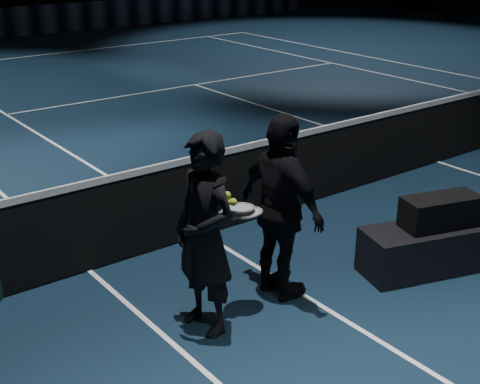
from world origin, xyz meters
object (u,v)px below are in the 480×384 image
object	(u,v)px
player_a	(205,235)
player_b	(282,209)
racket_bag	(440,211)
racket_upper	(240,208)
player_bench	(436,247)
racket_lower	(247,212)
tennis_balls	(229,200)

from	to	relation	value
player_a	player_b	distance (m)	0.85
racket_bag	player_a	xyz separation A→B (m)	(-2.42, 0.50, 0.25)
racket_upper	player_a	bearing A→B (deg)	-178.29
player_bench	racket_upper	size ratio (longest dim) A/B	2.25
player_b	player_a	bearing A→B (deg)	91.39
racket_bag	racket_lower	distance (m)	2.06
player_b	tennis_balls	bearing A→B (deg)	90.91
racket_lower	racket_upper	world-z (taller)	racket_upper
player_a	racket_lower	world-z (taller)	player_a
racket_bag	player_b	world-z (taller)	player_b
player_bench	racket_bag	xyz separation A→B (m)	(0.00, 0.00, 0.38)
racket_bag	racket_lower	world-z (taller)	racket_lower
player_b	racket_lower	world-z (taller)	player_b
player_a	player_b	xyz separation A→B (m)	(0.85, 0.04, 0.00)
racket_bag	tennis_balls	xyz separation A→B (m)	(-2.16, 0.52, 0.49)
racket_bag	player_b	xyz separation A→B (m)	(-1.57, 0.54, 0.25)
player_a	racket_upper	xyz separation A→B (m)	(0.40, 0.06, 0.12)
player_a	racket_lower	distance (m)	0.46
racket_lower	racket_bag	bearing A→B (deg)	-17.56
player_bench	tennis_balls	xyz separation A→B (m)	(-2.16, 0.52, 0.87)
player_bench	racket_lower	world-z (taller)	racket_lower
player_bench	racket_lower	distance (m)	2.16
racket_bag	tennis_balls	world-z (taller)	tennis_balls
racket_bag	racket_lower	xyz separation A→B (m)	(-1.97, 0.52, 0.32)
player_b	racket_upper	distance (m)	0.47
tennis_balls	player_bench	bearing A→B (deg)	-13.48
player_a	tennis_balls	distance (m)	0.35
racket_upper	tennis_balls	bearing A→B (deg)	-170.43
racket_upper	tennis_balls	distance (m)	0.19
player_bench	racket_upper	world-z (taller)	racket_upper
tennis_balls	racket_lower	bearing A→B (deg)	1.22
player_b	tennis_balls	world-z (taller)	player_b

